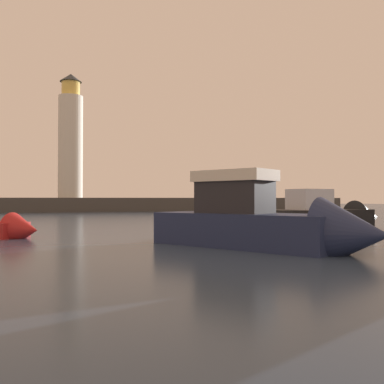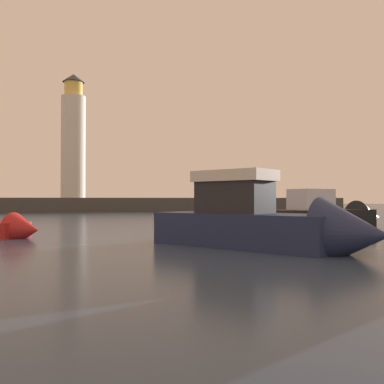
% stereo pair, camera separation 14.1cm
% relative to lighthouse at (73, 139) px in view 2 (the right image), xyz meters
% --- Properties ---
extents(ground_plane, '(220.00, 220.00, 0.00)m').
position_rel_lighthouse_xyz_m(ground_plane, '(5.48, -31.95, -10.74)').
color(ground_plane, '#2D3D51').
extents(breakwater, '(79.30, 4.39, 2.08)m').
position_rel_lighthouse_xyz_m(breakwater, '(5.48, 0.00, -9.70)').
color(breakwater, '#423F3D').
rests_on(breakwater, ground_plane).
extents(lighthouse, '(3.52, 3.52, 18.28)m').
position_rel_lighthouse_xyz_m(lighthouse, '(0.00, 0.00, 0.00)').
color(lighthouse, silver).
rests_on(lighthouse, breakwater).
extents(motorboat_1, '(8.60, 3.59, 2.94)m').
position_rel_lighthouse_xyz_m(motorboat_1, '(14.89, -41.85, -9.91)').
color(motorboat_1, black).
rests_on(motorboat_1, ground_plane).
extents(motorboat_3, '(7.20, 9.20, 3.59)m').
position_rel_lighthouse_xyz_m(motorboat_3, '(6.13, -49.99, -9.77)').
color(motorboat_3, '#1E284C').
rests_on(motorboat_3, ground_plane).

